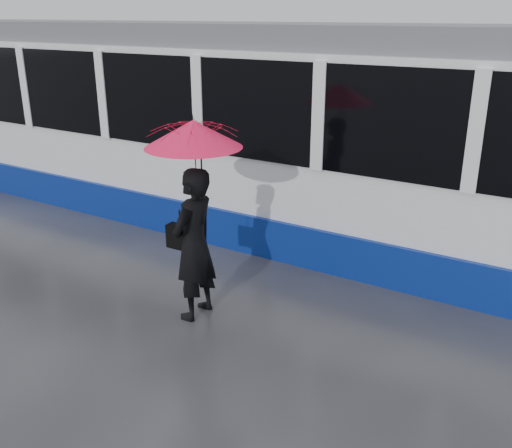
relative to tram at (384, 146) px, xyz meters
The scene contains 6 objects.
ground 3.01m from the tram, 97.89° to the right, with size 90.00×90.00×0.00m, color #27272C.
rails 1.66m from the tram, behind, with size 34.00×1.51×0.02m.
tram is the anchor object (origin of this frame).
woman 3.45m from the tram, 109.36° to the right, with size 0.68×0.45×1.86m, color black.
umbrella 3.38m from the tram, 108.56° to the right, with size 1.13×1.13×1.26m.
handbag 3.50m from the tram, 112.94° to the right, with size 0.34×0.16×0.47m.
Camera 1 is at (3.14, -5.57, 3.50)m, focal length 40.00 mm.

